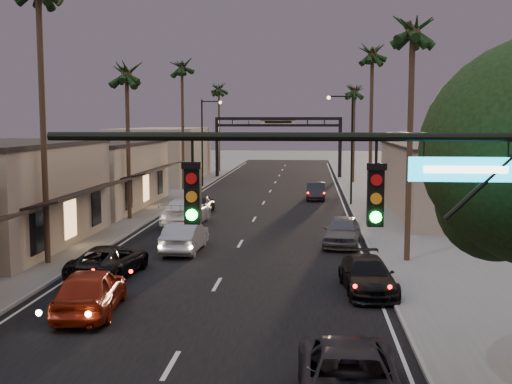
% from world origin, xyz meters
% --- Properties ---
extents(ground, '(200.00, 200.00, 0.00)m').
position_xyz_m(ground, '(0.00, 40.00, 0.00)').
color(ground, slate).
rests_on(ground, ground).
extents(road, '(14.00, 120.00, 0.02)m').
position_xyz_m(road, '(0.00, 45.00, 0.00)').
color(road, black).
rests_on(road, ground).
extents(sidewalk_left, '(5.00, 92.00, 0.12)m').
position_xyz_m(sidewalk_left, '(-9.50, 52.00, 0.06)').
color(sidewalk_left, slate).
rests_on(sidewalk_left, ground).
extents(sidewalk_right, '(5.00, 92.00, 0.12)m').
position_xyz_m(sidewalk_right, '(9.50, 52.00, 0.06)').
color(sidewalk_right, slate).
rests_on(sidewalk_right, ground).
extents(storefront_far, '(8.00, 16.00, 5.00)m').
position_xyz_m(storefront_far, '(-13.00, 42.00, 2.50)').
color(storefront_far, tan).
rests_on(storefront_far, ground).
extents(storefront_dist, '(8.00, 20.00, 6.00)m').
position_xyz_m(storefront_dist, '(-13.00, 65.00, 3.00)').
color(storefront_dist, gray).
rests_on(storefront_dist, ground).
extents(building_right, '(8.00, 18.00, 5.00)m').
position_xyz_m(building_right, '(14.00, 40.00, 2.50)').
color(building_right, gray).
rests_on(building_right, ground).
extents(traffic_signal, '(8.51, 0.22, 7.80)m').
position_xyz_m(traffic_signal, '(5.69, 4.00, 5.08)').
color(traffic_signal, black).
rests_on(traffic_signal, ground).
extents(arch, '(15.20, 0.40, 7.27)m').
position_xyz_m(arch, '(0.00, 70.00, 5.53)').
color(arch, black).
rests_on(arch, ground).
extents(streetlight_right, '(2.13, 0.30, 9.00)m').
position_xyz_m(streetlight_right, '(6.92, 45.00, 5.33)').
color(streetlight_right, black).
rests_on(streetlight_right, ground).
extents(streetlight_left, '(2.13, 0.30, 9.00)m').
position_xyz_m(streetlight_left, '(-6.92, 58.00, 5.33)').
color(streetlight_left, black).
rests_on(streetlight_left, ground).
extents(palm_lc, '(3.20, 3.20, 12.20)m').
position_xyz_m(palm_lc, '(-8.60, 36.00, 10.47)').
color(palm_lc, '#38281C').
rests_on(palm_lc, ground).
extents(palm_ld, '(3.20, 3.20, 14.20)m').
position_xyz_m(palm_ld, '(-8.60, 55.00, 12.42)').
color(palm_ld, '#38281C').
rests_on(palm_ld, ground).
extents(palm_ra, '(3.20, 3.20, 13.20)m').
position_xyz_m(palm_ra, '(8.60, 24.00, 11.44)').
color(palm_ra, '#38281C').
rests_on(palm_ra, ground).
extents(palm_rb, '(3.20, 3.20, 14.20)m').
position_xyz_m(palm_rb, '(8.60, 44.00, 12.42)').
color(palm_rb, '#38281C').
rests_on(palm_rb, ground).
extents(palm_rc, '(3.20, 3.20, 12.20)m').
position_xyz_m(palm_rc, '(8.60, 64.00, 10.47)').
color(palm_rc, '#38281C').
rests_on(palm_rc, ground).
extents(palm_far, '(3.20, 3.20, 13.20)m').
position_xyz_m(palm_far, '(-8.30, 78.00, 11.44)').
color(palm_far, '#38281C').
rests_on(palm_far, ground).
extents(oncoming_red, '(2.54, 5.12, 1.68)m').
position_xyz_m(oncoming_red, '(-3.92, 14.61, 0.84)').
color(oncoming_red, maroon).
rests_on(oncoming_red, ground).
extents(oncoming_pickup, '(2.80, 5.23, 1.40)m').
position_xyz_m(oncoming_pickup, '(-4.97, 20.11, 0.70)').
color(oncoming_pickup, black).
rests_on(oncoming_pickup, ground).
extents(oncoming_silver, '(1.77, 4.83, 1.58)m').
position_xyz_m(oncoming_silver, '(-2.66, 25.61, 0.79)').
color(oncoming_silver, '#959599').
rests_on(oncoming_silver, ground).
extents(oncoming_white, '(2.64, 6.21, 1.78)m').
position_xyz_m(oncoming_white, '(-4.31, 34.28, 0.89)').
color(oncoming_white, silver).
rests_on(oncoming_white, ground).
extents(oncoming_dgrey, '(1.74, 4.25, 1.44)m').
position_xyz_m(oncoming_dgrey, '(-4.24, 39.78, 0.72)').
color(oncoming_dgrey, black).
rests_on(oncoming_dgrey, ground).
extents(curbside_near, '(2.50, 5.39, 1.50)m').
position_xyz_m(curbside_near, '(4.85, 7.41, 0.75)').
color(curbside_near, black).
rests_on(curbside_near, ground).
extents(curbside_black, '(2.33, 4.93, 1.39)m').
position_xyz_m(curbside_black, '(6.20, 18.30, 0.69)').
color(curbside_black, black).
rests_on(curbside_black, ground).
extents(curbside_grey, '(2.48, 4.97, 1.63)m').
position_xyz_m(curbside_grey, '(5.67, 28.02, 0.81)').
color(curbside_grey, '#505055').
rests_on(curbside_grey, ground).
extents(curbside_far, '(1.61, 4.49, 1.47)m').
position_xyz_m(curbside_far, '(4.38, 48.66, 0.74)').
color(curbside_far, black).
rests_on(curbside_far, ground).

